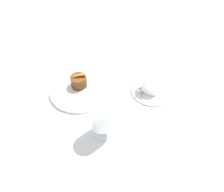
{
  "coord_description": "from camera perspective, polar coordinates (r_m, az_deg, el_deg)",
  "views": [
    {
      "loc": [
        0.17,
        0.55,
        0.61
      ],
      "look_at": [
        -0.09,
        0.1,
        0.04
      ],
      "focal_mm": 35.0,
      "sensor_mm": 36.0,
      "label": 1
    }
  ],
  "objects": [
    {
      "name": "spoon",
      "position": [
        0.83,
        7.54,
        0.88
      ],
      "size": [
        0.05,
        0.11,
        0.0
      ],
      "color": "silver",
      "rests_on": "saucer"
    },
    {
      "name": "dinner_plate",
      "position": [
        0.85,
        -8.43,
        1.75
      ],
      "size": [
        0.23,
        0.23,
        0.01
      ],
      "color": "white",
      "rests_on": "ground_plane"
    },
    {
      "name": "ground_plane",
      "position": [
        0.84,
        -8.76,
        0.37
      ],
      "size": [
        3.0,
        3.0,
        0.0
      ],
      "primitive_type": "plane",
      "color": "white"
    },
    {
      "name": "carrot_garnish",
      "position": [
        0.82,
        -8.89,
        5.36
      ],
      "size": [
        0.05,
        0.03,
        0.02
      ],
      "color": "orange",
      "rests_on": "dessert_cake"
    },
    {
      "name": "saucer",
      "position": [
        0.85,
        10.36,
        1.55
      ],
      "size": [
        0.16,
        0.16,
        0.01
      ],
      "color": "white",
      "rests_on": "ground_plane"
    },
    {
      "name": "wine_glass",
      "position": [
        0.66,
        -2.55,
        -5.68
      ],
      "size": [
        0.08,
        0.08,
        0.13
      ],
      "color": "silver",
      "rests_on": "ground_plane"
    },
    {
      "name": "dessert_cake",
      "position": [
        0.84,
        -8.65,
        3.83
      ],
      "size": [
        0.06,
        0.06,
        0.04
      ],
      "color": "#563314",
      "rests_on": "dinner_plate"
    },
    {
      "name": "coffee_cup",
      "position": [
        0.83,
        10.29,
        3.22
      ],
      "size": [
        0.1,
        0.08,
        0.06
      ],
      "color": "white",
      "rests_on": "saucer"
    },
    {
      "name": "fork",
      "position": [
        0.83,
        -18.44,
        -2.8
      ],
      "size": [
        0.04,
        0.19,
        0.01
      ],
      "color": "silver",
      "rests_on": "ground_plane"
    }
  ]
}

